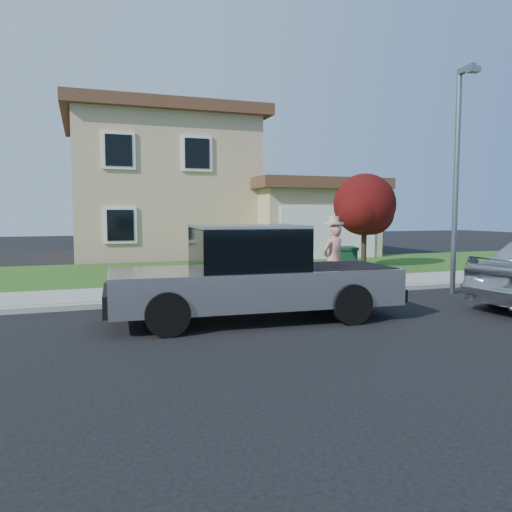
# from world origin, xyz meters

# --- Properties ---
(ground) EXTENTS (80.00, 80.00, 0.00)m
(ground) POSITION_xyz_m (0.00, 0.00, 0.00)
(ground) COLOR black
(ground) RESTS_ON ground
(curb) EXTENTS (40.00, 0.20, 0.12)m
(curb) POSITION_xyz_m (1.00, 2.90, 0.06)
(curb) COLOR gray
(curb) RESTS_ON ground
(sidewalk) EXTENTS (40.00, 2.00, 0.15)m
(sidewalk) POSITION_xyz_m (1.00, 4.00, 0.07)
(sidewalk) COLOR gray
(sidewalk) RESTS_ON ground
(lawn) EXTENTS (40.00, 7.00, 0.10)m
(lawn) POSITION_xyz_m (1.00, 8.50, 0.05)
(lawn) COLOR #204614
(lawn) RESTS_ON ground
(house) EXTENTS (14.00, 11.30, 6.85)m
(house) POSITION_xyz_m (1.31, 16.38, 3.17)
(house) COLOR tan
(house) RESTS_ON ground
(pickup_truck) EXTENTS (5.81, 2.37, 1.87)m
(pickup_truck) POSITION_xyz_m (-0.53, 0.68, 0.87)
(pickup_truck) COLOR black
(pickup_truck) RESTS_ON ground
(woman) EXTENTS (0.78, 0.63, 2.03)m
(woman) POSITION_xyz_m (2.19, 2.46, 0.96)
(woman) COLOR #E3927C
(woman) RESTS_ON ground
(ornamental_tree) EXTENTS (2.50, 2.25, 3.43)m
(ornamental_tree) POSITION_xyz_m (6.12, 7.43, 2.29)
(ornamental_tree) COLOR black
(ornamental_tree) RESTS_ON lawn
(trash_bin) EXTENTS (0.81, 0.88, 1.03)m
(trash_bin) POSITION_xyz_m (3.07, 3.50, 0.67)
(trash_bin) COLOR #0E351A
(trash_bin) RESTS_ON sidewalk
(street_lamp) EXTENTS (0.31, 0.75, 5.72)m
(street_lamp) POSITION_xyz_m (5.44, 1.94, 3.26)
(street_lamp) COLOR slate
(street_lamp) RESTS_ON ground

